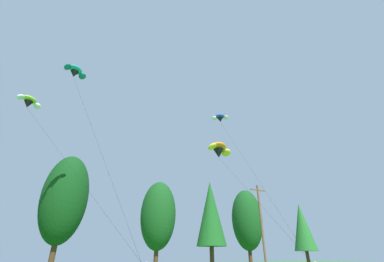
% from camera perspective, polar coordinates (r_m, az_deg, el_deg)
% --- Properties ---
extents(treeline_tree_c, '(5.79, 5.79, 14.77)m').
position_cam_1_polar(treeline_tree_c, '(38.93, -26.43, -13.25)').
color(treeline_tree_c, '#472D19').
rests_on(treeline_tree_c, ground_plane).
extents(treeline_tree_d, '(5.20, 5.20, 12.58)m').
position_cam_1_polar(treeline_tree_d, '(40.65, -7.51, -18.01)').
color(treeline_tree_d, '#472D19').
rests_on(treeline_tree_d, ground_plane).
extents(treeline_tree_e, '(4.44, 4.44, 12.91)m').
position_cam_1_polar(treeline_tree_e, '(41.38, 4.16, -17.63)').
color(treeline_tree_e, '#472D19').
rests_on(treeline_tree_e, ground_plane).
extents(treeline_tree_f, '(5.38, 5.38, 13.25)m').
position_cam_1_polar(treeline_tree_f, '(49.76, 12.13, -18.67)').
color(treeline_tree_f, '#472D19').
rests_on(treeline_tree_f, ground_plane).
extents(treeline_tree_g, '(4.09, 4.09, 11.30)m').
position_cam_1_polar(treeline_tree_g, '(55.47, 23.32, -18.94)').
color(treeline_tree_g, '#472D19').
rests_on(treeline_tree_g, ground_plane).
extents(utility_pole, '(2.20, 0.26, 10.12)m').
position_cam_1_polar(utility_pole, '(33.37, 15.23, -19.59)').
color(utility_pole, brown).
rests_on(utility_pole, ground_plane).
extents(parafoil_kite_high_lime_white, '(12.90, 14.51, 17.83)m').
position_cam_1_polar(parafoil_kite_high_lime_white, '(36.57, -32.50, 5.48)').
color(parafoil_kite_high_lime_white, '#93D633').
extents(parafoil_kite_mid_blue_white, '(4.84, 16.99, 21.17)m').
position_cam_1_polar(parafoil_kite_mid_blue_white, '(41.60, 6.29, 2.86)').
color(parafoil_kite_mid_blue_white, blue).
extents(parafoil_kite_far_teal, '(8.59, 9.76, 20.56)m').
position_cam_1_polar(parafoil_kite_far_teal, '(33.66, -24.57, 11.89)').
color(parafoil_kite_far_teal, teal).
extents(parafoil_kite_low_orange, '(3.78, 9.50, 12.15)m').
position_cam_1_polar(parafoil_kite_low_orange, '(29.25, 6.05, -4.17)').
color(parafoil_kite_low_orange, orange).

